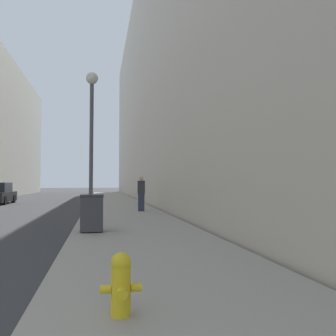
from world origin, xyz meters
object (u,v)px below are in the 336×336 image
at_px(pedestrian_on_sidewalk, 141,193).
at_px(trash_bin, 92,213).
at_px(fire_hydrant, 121,282).
at_px(lamppost, 92,125).

bearing_deg(pedestrian_on_sidewalk, trash_bin, -109.07).
relative_size(fire_hydrant, lamppost, 0.12).
relative_size(trash_bin, pedestrian_on_sidewalk, 0.61).
bearing_deg(lamppost, fire_hydrant, -86.39).
relative_size(trash_bin, lamppost, 0.19).
bearing_deg(trash_bin, fire_hydrant, -85.84).
distance_m(trash_bin, pedestrian_on_sidewalk, 7.11).
relative_size(lamppost, pedestrian_on_sidewalk, 3.20).
xyz_separation_m(fire_hydrant, trash_bin, (-0.47, 6.44, 0.21)).
distance_m(lamppost, pedestrian_on_sidewalk, 5.39).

